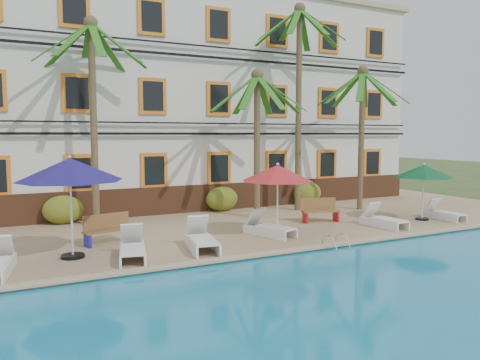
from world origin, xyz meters
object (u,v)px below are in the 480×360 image
lounger_e (383,219)px  bench_right (320,210)px  lounger_f (443,213)px  umbrella_green (424,171)px  palm_d (299,81)px  umbrella_blue (70,170)px  lounger_b (132,248)px  palm_c (257,121)px  palm_b (93,93)px  bench_left (107,229)px  umbrella_red (278,174)px  lounger_d (269,227)px  palm_e (362,116)px  pool_ladder (336,246)px  lounger_c (201,239)px

lounger_e → bench_right: size_ratio=1.20×
lounger_f → umbrella_green: bearing=159.9°
palm_d → umbrella_green: palm_d is taller
umbrella_blue → lounger_b: (1.45, -0.84, -2.15)m
lounger_f → lounger_e: bearing=-178.9°
palm_c → umbrella_blue: size_ratio=2.12×
palm_b → bench_left: bearing=-94.1°
umbrella_red → umbrella_green: 6.69m
palm_b → lounger_d: 8.04m
lounger_d → bench_right: (3.07, 1.28, 0.18)m
palm_b → lounger_b: size_ratio=3.80×
palm_c → palm_e: (5.25, -0.26, 0.26)m
bench_right → pool_ladder: bench_right is taller
umbrella_red → lounger_c: 3.61m
palm_d → lounger_e: 7.26m
umbrella_blue → umbrella_green: bearing=-0.9°
palm_c → lounger_f: palm_c is taller
lounger_b → pool_ladder: lounger_b is taller
palm_d → umbrella_green: 6.55m
palm_b → umbrella_blue: size_ratio=2.68×
umbrella_blue → pool_ladder: (7.36, -2.23, -2.44)m
umbrella_blue → bench_right: 9.67m
umbrella_green → palm_b: bearing=158.8°
umbrella_green → lounger_b: bearing=-177.0°
palm_c → lounger_d: bearing=-112.2°
palm_d → umbrella_blue: palm_d is taller
lounger_b → lounger_f: (12.67, 0.31, -0.03)m
lounger_c → bench_left: bearing=139.1°
palm_e → umbrella_red: palm_e is taller
umbrella_blue → lounger_f: (14.13, -0.53, -2.18)m
palm_e → bench_right: bearing=-153.9°
bench_left → palm_e: bearing=8.3°
lounger_f → lounger_b: bearing=-178.6°
lounger_e → lounger_b: bearing=-178.5°
palm_b → umbrella_red: palm_b is taller
umbrella_red → lounger_d: (-0.29, 0.08, -1.82)m
lounger_e → bench_right: 2.40m
umbrella_red → pool_ladder: (0.76, -2.17, -2.11)m
palm_b → palm_c: palm_b is taller
palm_e → bench_left: 12.41m
umbrella_green → lounger_b: umbrella_green is taller
lounger_c → lounger_e: 7.31m
palm_c → bench_left: palm_c is taller
lounger_b → umbrella_green: bearing=3.0°
umbrella_red → bench_right: 3.50m
palm_d → pool_ladder: palm_d is taller
lounger_b → lounger_d: (4.85, 0.87, -0.01)m
palm_b → umbrella_blue: (-1.40, -4.40, -2.48)m
pool_ladder → lounger_d: bearing=115.0°
palm_d → lounger_c: (-6.67, -4.87, -5.45)m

